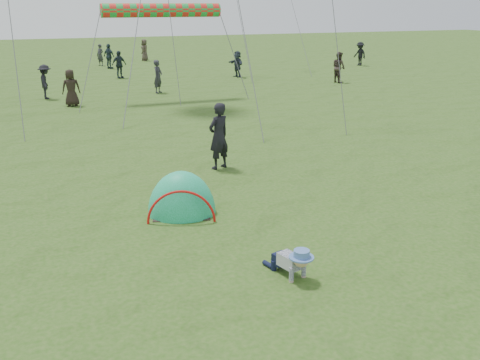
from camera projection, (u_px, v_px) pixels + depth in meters
name	position (u px, v px, depth m)	size (l,w,h in m)	color
ground	(279.00, 261.00, 9.88)	(140.00, 140.00, 0.00)	#254E11
crawling_toddler	(292.00, 261.00, 9.24)	(0.55, 0.78, 0.60)	black
popup_tent	(182.00, 213.00, 12.14)	(1.53, 1.26, 1.98)	#0D9741
standing_adult	(219.00, 136.00, 15.13)	(0.69, 0.46, 1.91)	black
crowd_person_0	(158.00, 77.00, 28.08)	(0.63, 0.41, 1.72)	#2A2A33
crowd_person_3	(46.00, 82.00, 26.33)	(1.09, 0.63, 1.68)	black
crowd_person_5	(237.00, 64.00, 34.23)	(1.53, 0.49, 1.65)	#28313D
crowd_person_6	(100.00, 55.00, 40.38)	(0.58, 0.38, 1.60)	#313237
crowd_person_7	(339.00, 67.00, 31.83)	(0.87, 0.68, 1.80)	#392D2A
crowd_person_8	(119.00, 65.00, 33.64)	(1.00, 0.42, 1.70)	#232E37
crowd_person_10	(71.00, 88.00, 24.50)	(0.82, 0.53, 1.68)	black
crowd_person_14	(109.00, 56.00, 38.58)	(1.03, 0.43, 1.75)	#263541
crowd_person_15	(360.00, 54.00, 40.55)	(1.13, 0.65, 1.74)	black
crowd_person_16	(145.00, 50.00, 43.84)	(0.85, 0.55, 1.74)	#40362D
rainbow_tube_kite	(162.00, 10.00, 25.22)	(0.64, 0.64, 5.68)	red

